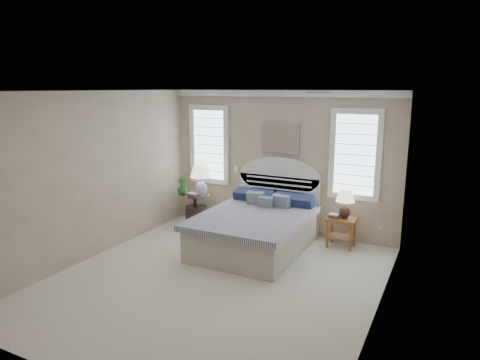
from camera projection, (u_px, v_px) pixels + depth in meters
name	position (u px, v px, depth m)	size (l,w,h in m)	color
floor	(215.00, 280.00, 6.24)	(4.50, 5.00, 0.01)	beige
ceiling	(213.00, 91.00, 5.66)	(4.50, 5.00, 0.01)	white
wall_back	(280.00, 162.00, 8.13)	(4.50, 0.02, 2.70)	tan
wall_left	(95.00, 175.00, 6.94)	(0.02, 5.00, 2.70)	tan
wall_right	(382.00, 210.00, 4.96)	(0.02, 5.00, 2.70)	tan
crown_molding	(281.00, 93.00, 7.82)	(4.50, 0.08, 0.12)	white
hvac_vent	(318.00, 92.00, 5.84)	(0.30, 0.20, 0.02)	#B2B2B2
switch_plate	(236.00, 169.00, 8.58)	(0.08, 0.01, 0.12)	white
window_left	(210.00, 145.00, 8.74)	(0.90, 0.06, 1.60)	silver
window_right	(355.00, 155.00, 7.44)	(0.90, 0.06, 1.60)	silver
painting	(280.00, 138.00, 7.99)	(0.74, 0.04, 0.58)	silver
closet_door	(393.00, 199.00, 6.04)	(0.02, 1.80, 2.40)	white
bed	(257.00, 226.00, 7.42)	(1.72, 2.28, 1.47)	#B7B3A1
side_table_left	(195.00, 206.00, 8.67)	(0.56, 0.56, 0.63)	black
nightstand_right	(341.00, 226.00, 7.45)	(0.50, 0.40, 0.53)	#965D31
floor_pot	(196.00, 216.00, 8.69)	(0.43, 0.43, 0.39)	black
lamp_left	(201.00, 176.00, 8.45)	(0.46, 0.46, 0.66)	silver
lamp_right	(345.00, 201.00, 7.32)	(0.38, 0.38, 0.52)	black
potted_plant	(182.00, 186.00, 8.56)	(0.21, 0.21, 0.37)	#34742E
books_left	(193.00, 195.00, 8.44)	(0.22, 0.17, 0.08)	maroon
books_right	(334.00, 216.00, 7.41)	(0.20, 0.16, 0.07)	maroon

